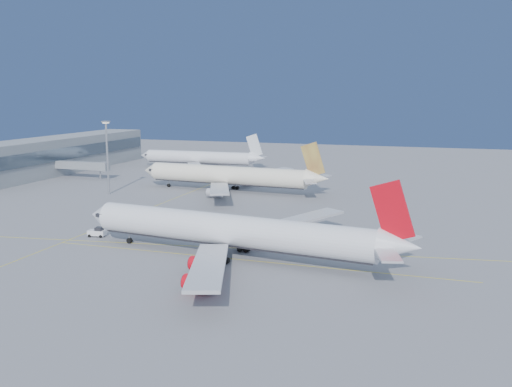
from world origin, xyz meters
name	(u,v)px	position (x,y,z in m)	size (l,w,h in m)	color
ground	(247,242)	(0.00, 0.00, 0.00)	(500.00, 500.00, 0.00)	slate
terminal	(59,155)	(-114.93, 85.00, 7.51)	(18.40, 110.00, 15.00)	gray
jet_bridge	(84,166)	(-93.11, 72.00, 5.17)	(23.60, 3.60, 6.90)	gray
taxiway_lines	(199,231)	(-14.71, 6.34, 0.01)	(118.86, 140.00, 0.02)	#DAC80C
airliner_virgin	(236,232)	(2.07, -13.07, 5.63)	(75.61, 67.45, 18.66)	white
airliner_etihad	(231,176)	(-27.13, 62.15, 5.56)	(69.97, 64.50, 18.25)	white
airliner_third	(201,158)	(-61.35, 114.92, 4.91)	(60.33, 55.75, 16.21)	white
pushback_tug	(97,232)	(-35.48, -6.65, 1.07)	(4.34, 2.96, 2.31)	white
light_mast	(107,151)	(-64.82, 44.64, 14.50)	(2.12, 2.12, 24.57)	gray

